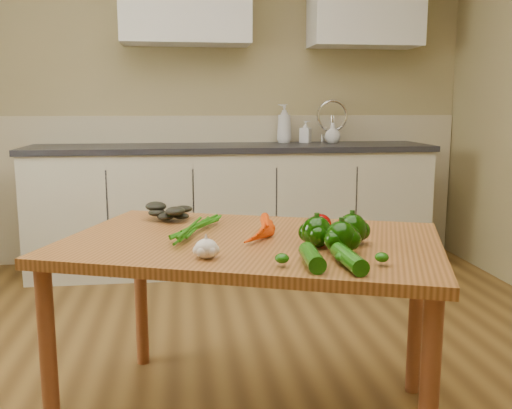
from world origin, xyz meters
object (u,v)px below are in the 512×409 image
object	(u,v)px
soap_bottle_a	(284,124)
zucchini_a	(349,259)
carrot_bunch	(240,227)
pepper_a	(317,232)
tomato_b	(345,225)
table	(251,260)
pepper_c	(341,237)
leafy_greens	(169,209)
soap_bottle_b	(306,132)
soap_bottle_c	(333,133)
garlic_bulb	(206,249)
tomato_a	(320,224)
tomato_c	(348,227)
pepper_b	(352,229)
zucchini_b	(312,258)

from	to	relation	value
soap_bottle_a	zucchini_a	bearing A→B (deg)	37.40
carrot_bunch	pepper_a	xyz separation A→B (m)	(0.24, -0.19, 0.02)
tomato_b	zucchini_a	world-z (taller)	tomato_b
table	carrot_bunch	xyz separation A→B (m)	(-0.03, 0.05, 0.11)
pepper_c	zucchini_a	xyz separation A→B (m)	(-0.02, -0.16, -0.03)
carrot_bunch	leafy_greens	xyz separation A→B (m)	(-0.26, 0.33, 0.01)
soap_bottle_a	soap_bottle_b	bearing A→B (deg)	132.11
soap_bottle_a	pepper_c	xyz separation A→B (m)	(-0.27, -2.49, -0.28)
soap_bottle_c	garlic_bulb	distance (m)	2.62
soap_bottle_c	tomato_a	world-z (taller)	soap_bottle_c
soap_bottle_b	soap_bottle_a	bearing A→B (deg)	119.21
pepper_c	tomato_c	distance (m)	0.26
pepper_a	garlic_bulb	bearing A→B (deg)	-165.14
leafy_greens	soap_bottle_a	bearing A→B (deg)	66.27
garlic_bulb	pepper_c	xyz separation A→B (m)	(0.44, 0.01, 0.02)
table	pepper_b	world-z (taller)	pepper_b
tomato_c	tomato_b	bearing A→B (deg)	91.96
pepper_b	soap_bottle_b	bearing A→B (deg)	81.41
soap_bottle_c	garlic_bulb	xyz separation A→B (m)	(-1.04, -2.39, -0.24)
zucchini_a	pepper_c	bearing A→B (deg)	82.27
zucchini_b	table	bearing A→B (deg)	109.87
garlic_bulb	leafy_greens	bearing A→B (deg)	101.44
soap_bottle_c	pepper_a	bearing A→B (deg)	-7.85
pepper_a	zucchini_b	xyz separation A→B (m)	(-0.07, -0.23, -0.02)
pepper_c	zucchini_b	size ratio (longest dim) A/B	0.58
tomato_b	zucchini_b	size ratio (longest dim) A/B	0.36
pepper_a	zucchini_a	bearing A→B (deg)	-81.86
garlic_bulb	carrot_bunch	bearing A→B (deg)	64.76
tomato_c	zucchini_a	xyz separation A→B (m)	(-0.12, -0.41, -0.00)
pepper_b	garlic_bulb	bearing A→B (deg)	-167.09
tomato_b	zucchini_b	distance (m)	0.47
leafy_greens	tomato_b	world-z (taller)	leafy_greens
soap_bottle_b	pepper_b	size ratio (longest dim) A/B	1.56
leafy_greens	zucchini_b	xyz separation A→B (m)	(0.43, -0.75, -0.02)
tomato_b	carrot_bunch	bearing A→B (deg)	179.10
soap_bottle_c	soap_bottle_b	bearing A→B (deg)	-111.36
pepper_b	zucchini_a	xyz separation A→B (m)	(-0.09, -0.27, -0.03)
soap_bottle_a	zucchini_b	world-z (taller)	soap_bottle_a
tomato_b	garlic_bulb	bearing A→B (deg)	-151.59
leafy_greens	pepper_a	world-z (taller)	pepper_a
tomato_b	zucchini_b	world-z (taller)	tomato_b
garlic_bulb	tomato_c	size ratio (longest dim) A/B	1.12
tomato_a	zucchini_a	bearing A→B (deg)	-92.86
zucchini_b	tomato_c	bearing A→B (deg)	59.72
soap_bottle_c	tomato_a	xyz separation A→B (m)	(-0.61, -2.10, -0.23)
pepper_b	tomato_b	distance (m)	0.17
soap_bottle_b	pepper_b	xyz separation A→B (m)	(-0.36, -2.38, -0.22)
carrot_bunch	tomato_b	size ratio (longest dim) A/B	3.76
tomato_a	tomato_c	world-z (taller)	tomato_a
carrot_bunch	tomato_b	world-z (taller)	carrot_bunch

